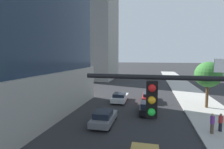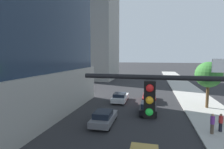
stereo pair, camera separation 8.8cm
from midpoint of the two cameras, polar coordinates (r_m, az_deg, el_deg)
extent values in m
cube|color=#B2AFA8|center=(22.29, 30.33, -12.19)|extent=(5.48, 120.00, 0.15)
cube|color=#9E9B93|center=(55.18, -5.66, 16.55)|extent=(12.38, 14.31, 33.98)
cube|color=red|center=(50.82, -3.09, 21.16)|extent=(0.90, 0.90, 40.27)
cylinder|color=black|center=(5.34, 25.49, -1.11)|extent=(6.30, 0.14, 0.14)
cube|color=black|center=(5.32, 12.42, -7.55)|extent=(0.32, 0.36, 1.05)
sphere|color=red|center=(5.06, 12.48, -4.29)|extent=(0.22, 0.22, 0.22)
sphere|color=orange|center=(5.13, 12.40, -8.03)|extent=(0.22, 0.22, 0.22)
sphere|color=green|center=(5.22, 12.32, -11.66)|extent=(0.22, 0.22, 0.22)
cylinder|color=brown|center=(25.86, 28.29, -6.04)|extent=(0.36, 0.36, 3.02)
sphere|color=#387F33|center=(25.48, 28.58, -0.02)|extent=(3.24, 3.24, 3.24)
cube|color=slate|center=(18.09, -2.42, -13.88)|extent=(1.88, 4.25, 0.59)
cube|color=#19212D|center=(17.59, -2.74, -12.51)|extent=(1.58, 2.05, 0.54)
cylinder|color=black|center=(19.69, -3.67, -12.98)|extent=(0.22, 0.65, 0.65)
cylinder|color=black|center=(19.31, 1.18, -13.35)|extent=(0.22, 0.65, 0.65)
cylinder|color=black|center=(17.11, -6.53, -15.96)|extent=(0.22, 0.65, 0.65)
cylinder|color=black|center=(16.67, -0.93, -16.53)|extent=(0.22, 0.65, 0.65)
cube|color=red|center=(27.52, 11.92, -7.11)|extent=(1.87, 4.56, 0.58)
cube|color=#19212D|center=(26.95, 11.92, -6.26)|extent=(1.57, 2.32, 0.45)
cylinder|color=black|center=(29.11, 10.33, -6.86)|extent=(0.22, 0.66, 0.66)
cylinder|color=black|center=(29.09, 13.59, -6.93)|extent=(0.22, 0.66, 0.66)
cylinder|color=black|center=(26.09, 10.02, -8.33)|extent=(0.22, 0.66, 0.66)
cylinder|color=black|center=(26.07, 13.67, -8.42)|extent=(0.22, 0.66, 0.66)
cube|color=black|center=(21.86, 11.64, -10.44)|extent=(1.88, 4.52, 0.65)
cube|color=#19212D|center=(21.05, 11.63, -9.40)|extent=(1.58, 2.17, 0.54)
cylinder|color=black|center=(23.44, 9.66, -9.99)|extent=(0.22, 0.63, 0.63)
cylinder|color=black|center=(23.42, 13.76, -10.09)|extent=(0.22, 0.63, 0.63)
cylinder|color=black|center=(20.51, 9.16, -12.30)|extent=(0.22, 0.63, 0.63)
cylinder|color=black|center=(20.48, 13.89, -12.42)|extent=(0.22, 0.63, 0.63)
cube|color=silver|center=(26.59, 2.78, -7.45)|extent=(1.93, 4.59, 0.63)
cube|color=#19212D|center=(25.93, 2.57, -6.54)|extent=(1.62, 2.10, 0.47)
cylinder|color=black|center=(28.30, 1.63, -7.19)|extent=(0.22, 0.61, 0.61)
cylinder|color=black|center=(28.02, 5.07, -7.33)|extent=(0.22, 0.61, 0.61)
cylinder|color=black|center=(25.33, 0.23, -8.73)|extent=(0.22, 0.61, 0.61)
cylinder|color=black|center=(25.02, 4.08, -8.93)|extent=(0.22, 0.61, 0.61)
cylinder|color=black|center=(18.71, 31.49, -14.17)|extent=(0.28, 0.28, 0.77)
cylinder|color=red|center=(18.50, 31.60, -12.16)|extent=(0.34, 0.34, 0.60)
sphere|color=#997051|center=(18.38, 31.67, -10.96)|extent=(0.21, 0.21, 0.21)
cylinder|color=brown|center=(17.86, 29.50, -14.87)|extent=(0.28, 0.28, 0.85)
cylinder|color=purple|center=(17.62, 29.63, -12.57)|extent=(0.34, 0.34, 0.66)
sphere|color=tan|center=(17.49, 29.70, -11.19)|extent=(0.23, 0.23, 0.23)
camera|label=1|loc=(0.04, -89.86, 0.01)|focal=28.57mm
camera|label=2|loc=(0.04, 90.14, -0.01)|focal=28.57mm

